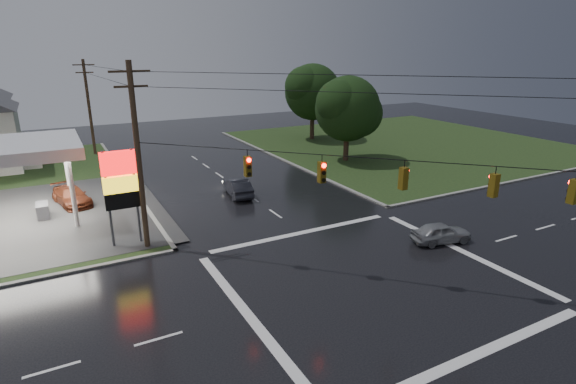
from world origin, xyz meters
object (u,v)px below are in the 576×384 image
tree_ne_near (349,109)px  car_pump (71,196)px  car_north (238,187)px  car_crossing (441,233)px  utility_pole_nw (138,156)px  tree_ne_far (314,92)px  utility_pole_n (89,106)px  pylon_sign (121,182)px

tree_ne_near → car_pump: bearing=-176.4°
car_north → car_crossing: 16.58m
utility_pole_nw → tree_ne_far: utility_pole_nw is taller
utility_pole_n → tree_ne_far: size_ratio=1.07×
tree_ne_far → car_crossing: tree_ne_far is taller
utility_pole_nw → car_crossing: (16.33, -7.90, -5.08)m
utility_pole_n → tree_ne_far: bearing=-8.5°
tree_ne_far → utility_pole_nw: bearing=-137.4°
car_crossing → car_pump: car_pump is taller
pylon_sign → utility_pole_nw: utility_pole_nw is taller
utility_pole_n → car_north: bearing=-68.1°
utility_pole_n → car_crossing: bearing=-65.8°
utility_pole_nw → tree_ne_far: size_ratio=1.12×
pylon_sign → utility_pole_nw: size_ratio=0.55×
tree_ne_far → car_north: bearing=-135.4°
pylon_sign → car_north: (9.70, 5.82, -3.28)m
utility_pole_nw → tree_ne_near: utility_pole_nw is taller
utility_pole_n → tree_ne_far: utility_pole_n is taller
utility_pole_nw → car_north: (8.70, 6.82, -4.99)m
pylon_sign → tree_ne_near: (24.64, 11.49, 1.55)m
utility_pole_nw → car_pump: bearing=108.0°
tree_ne_far → car_crossing: 34.45m
pylon_sign → tree_ne_far: 36.35m
pylon_sign → car_pump: size_ratio=1.25×
tree_ne_far → car_pump: size_ratio=2.04×
tree_ne_near → car_crossing: 22.22m
pylon_sign → car_pump: (-2.50, 9.80, -3.32)m
tree_ne_near → car_crossing: (-7.31, -20.39, -4.92)m
utility_pole_nw → car_crossing: bearing=-25.8°
utility_pole_nw → car_crossing: size_ratio=2.93×
tree_ne_near → car_pump: size_ratio=1.87×
tree_ne_far → car_north: size_ratio=2.20×
utility_pole_nw → tree_ne_far: bearing=42.6°
car_pump → utility_pole_nw: bearing=-85.5°
car_north → car_crossing: bearing=124.5°
pylon_sign → tree_ne_near: 27.23m
car_north → car_pump: 12.83m
pylon_sign → utility_pole_n: bearing=87.9°
utility_pole_nw → car_north: 12.13m
utility_pole_nw → utility_pole_n: (0.00, 28.50, -0.25)m
car_north → car_crossing: car_north is taller
pylon_sign → car_crossing: bearing=-27.2°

